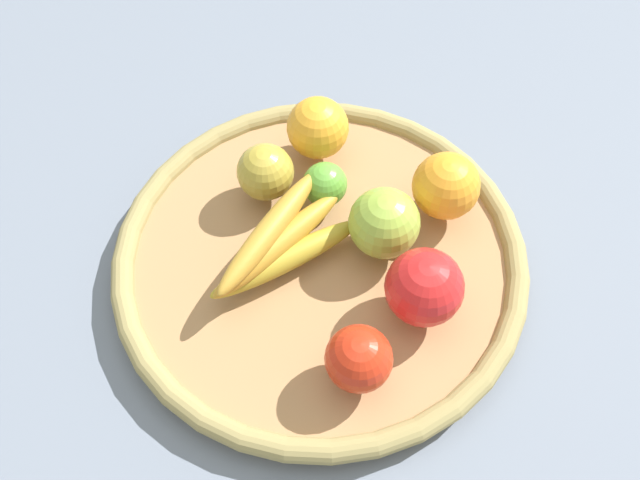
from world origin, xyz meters
TOP-DOWN VIEW (x-y plane):
  - ground_plane at (0.00, 0.00)m, footprint 2.40×2.40m
  - basket at (0.00, 0.00)m, footprint 0.45×0.45m
  - apple_0 at (0.05, -0.04)m, footprint 0.11×0.11m
  - orange_0 at (0.14, -0.06)m, footprint 0.10×0.10m
  - apple_2 at (0.02, -0.12)m, footprint 0.11×0.11m
  - banana_bunch at (-0.04, 0.03)m, footprint 0.18×0.09m
  - apple_1 at (-0.08, -0.12)m, footprint 0.09×0.09m
  - orange_1 at (0.10, 0.10)m, footprint 0.08×0.08m
  - lime_0 at (0.06, 0.04)m, footprint 0.07×0.07m
  - apple_3 at (0.02, 0.10)m, footprint 0.08×0.08m

SIDE VIEW (x-z plane):
  - ground_plane at x=0.00m, z-range 0.00..0.00m
  - basket at x=0.00m, z-range 0.00..0.04m
  - lime_0 at x=0.06m, z-range 0.04..0.09m
  - banana_bunch at x=-0.04m, z-range 0.04..0.09m
  - apple_3 at x=0.02m, z-range 0.04..0.10m
  - apple_1 at x=-0.08m, z-range 0.04..0.10m
  - orange_1 at x=0.10m, z-range 0.04..0.11m
  - orange_0 at x=0.14m, z-range 0.04..0.11m
  - apple_0 at x=0.05m, z-range 0.04..0.11m
  - apple_2 at x=0.02m, z-range 0.04..0.12m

